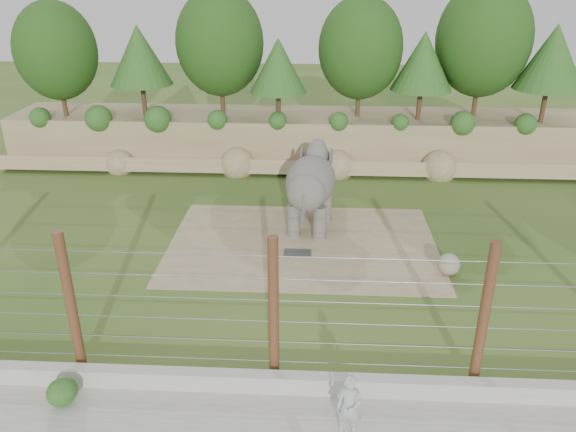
{
  "coord_description": "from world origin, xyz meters",
  "views": [
    {
      "loc": [
        0.96,
        -15.87,
        9.64
      ],
      "look_at": [
        0.0,
        2.0,
        1.6
      ],
      "focal_mm": 35.0,
      "sensor_mm": 36.0,
      "label": 1
    }
  ],
  "objects_px": {
    "elephant": "(310,192)",
    "stone_ball": "(449,264)",
    "barrier_fence": "(274,311)",
    "zookeeper": "(349,407)"
  },
  "relations": [
    {
      "from": "elephant",
      "to": "zookeeper",
      "type": "distance_m",
      "value": 10.87
    },
    {
      "from": "barrier_fence",
      "to": "zookeeper",
      "type": "distance_m",
      "value": 2.84
    },
    {
      "from": "stone_ball",
      "to": "zookeeper",
      "type": "xyz_separation_m",
      "value": [
        -3.72,
        -7.36,
        0.42
      ]
    },
    {
      "from": "elephant",
      "to": "barrier_fence",
      "type": "bearing_deg",
      "value": -86.68
    },
    {
      "from": "barrier_fence",
      "to": "zookeeper",
      "type": "height_order",
      "value": "barrier_fence"
    },
    {
      "from": "elephant",
      "to": "barrier_fence",
      "type": "distance_m",
      "value": 8.98
    },
    {
      "from": "barrier_fence",
      "to": "zookeeper",
      "type": "xyz_separation_m",
      "value": [
        1.78,
        -1.86,
        -1.19
      ]
    },
    {
      "from": "elephant",
      "to": "zookeeper",
      "type": "height_order",
      "value": "elephant"
    },
    {
      "from": "stone_ball",
      "to": "barrier_fence",
      "type": "bearing_deg",
      "value": -135.03
    },
    {
      "from": "elephant",
      "to": "stone_ball",
      "type": "distance_m",
      "value": 5.98
    }
  ]
}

